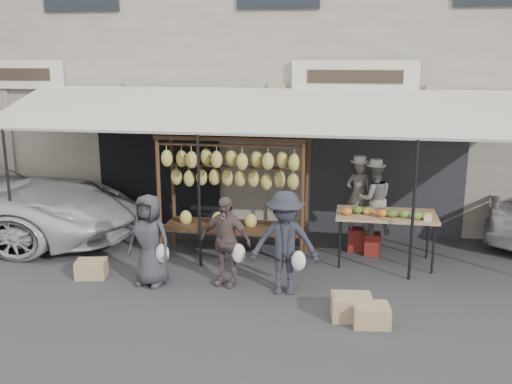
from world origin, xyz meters
TOP-DOWN VIEW (x-y plane):
  - ground_plane at (0.00, 0.00)m, footprint 90.00×90.00m
  - shophouse at (-0.00, 6.50)m, footprint 24.00×6.15m
  - awning at (0.01, 2.28)m, footprint 10.00×2.35m
  - banana_rack at (-0.53, 1.71)m, footprint 2.60×0.90m
  - produce_table at (2.13, 1.79)m, footprint 1.70×0.90m
  - vendor_left at (1.65, 2.42)m, footprint 0.51×0.37m
  - vendor_right at (1.94, 2.26)m, footprint 0.71×0.60m
  - customer_left at (-1.57, 0.26)m, footprint 0.80×0.59m
  - customer_mid at (-0.40, 0.45)m, footprint 0.90×0.52m
  - customer_right at (0.56, 0.29)m, footprint 1.09×0.69m
  - stool_left at (1.65, 2.42)m, footprint 0.38×0.38m
  - stool_right at (1.94, 2.26)m, footprint 0.34×0.34m
  - crate_near_a at (1.58, -0.42)m, footprint 0.59×0.48m
  - crate_near_b at (1.85, -0.59)m, footprint 0.54×0.44m
  - crate_far at (-2.64, 0.37)m, footprint 0.54×0.46m

SIDE VIEW (x-z plane):
  - ground_plane at x=0.00m, z-range 0.00..0.00m
  - crate_far at x=-2.64m, z-range 0.00..0.29m
  - crate_near_b at x=1.85m, z-range 0.00..0.29m
  - crate_near_a at x=1.58m, z-range 0.00..0.33m
  - stool_right at x=1.94m, z-range 0.00..0.40m
  - stool_left at x=1.65m, z-range 0.00..0.43m
  - customer_mid at x=-0.40m, z-range 0.00..1.45m
  - customer_left at x=-1.57m, z-range 0.00..1.47m
  - customer_right at x=0.56m, z-range 0.00..1.61m
  - produce_table at x=2.13m, z-range 0.36..1.40m
  - vendor_right at x=1.94m, z-range 0.40..1.69m
  - vendor_left at x=1.65m, z-range 0.43..1.72m
  - banana_rack at x=-0.53m, z-range 0.46..2.69m
  - awning at x=0.01m, z-range 1.12..4.03m
  - shophouse at x=0.00m, z-range 0.00..7.30m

